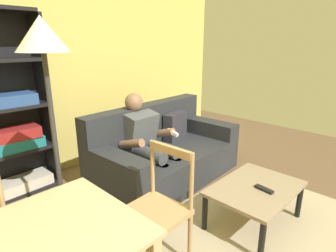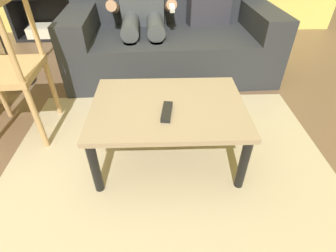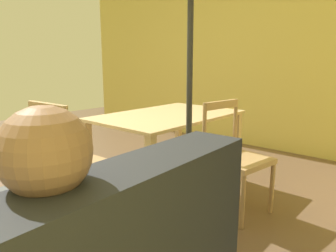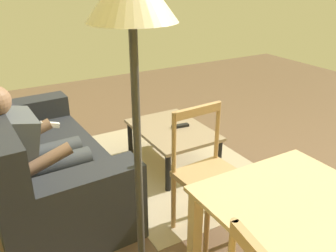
{
  "view_description": "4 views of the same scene",
  "coord_description": "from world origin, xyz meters",
  "px_view_note": "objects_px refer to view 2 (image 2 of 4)",
  "views": [
    {
      "loc": [
        -1.36,
        -0.62,
        1.65
      ],
      "look_at": [
        0.9,
        1.56,
        0.7
      ],
      "focal_mm": 29.63,
      "sensor_mm": 36.0,
      "label": 1
    },
    {
      "loc": [
        0.79,
        -0.84,
        1.19
      ],
      "look_at": [
        0.83,
        0.38,
        0.23
      ],
      "focal_mm": 27.67,
      "sensor_mm": 36.0,
      "label": 2
    },
    {
      "loc": [
        0.95,
        2.49,
        1.18
      ],
      "look_at": [
        -1.15,
        0.66,
        0.6
      ],
      "focal_mm": 33.25,
      "sensor_mm": 36.0,
      "label": 3
    },
    {
      "loc": [
        -1.82,
        1.94,
        1.76
      ],
      "look_at": [
        -0.13,
        0.97,
        0.9
      ],
      "focal_mm": 37.58,
      "sensor_mm": 36.0,
      "label": 4
    }
  ],
  "objects_px": {
    "couch": "(172,37)",
    "dining_chair_facing_couch": "(8,71)",
    "coffee_table": "(168,112)",
    "tv_remote": "(167,112)",
    "person_lounging": "(142,11)"
  },
  "relations": [
    {
      "from": "couch",
      "to": "person_lounging",
      "type": "xyz_separation_m",
      "value": [
        -0.27,
        0.0,
        0.24
      ]
    },
    {
      "from": "couch",
      "to": "dining_chair_facing_couch",
      "type": "bearing_deg",
      "value": -137.28
    },
    {
      "from": "coffee_table",
      "to": "tv_remote",
      "type": "bearing_deg",
      "value": -96.22
    },
    {
      "from": "couch",
      "to": "person_lounging",
      "type": "bearing_deg",
      "value": 179.93
    },
    {
      "from": "person_lounging",
      "to": "dining_chair_facing_couch",
      "type": "height_order",
      "value": "person_lounging"
    },
    {
      "from": "person_lounging",
      "to": "tv_remote",
      "type": "distance_m",
      "value": 1.37
    },
    {
      "from": "tv_remote",
      "to": "couch",
      "type": "bearing_deg",
      "value": -86.37
    },
    {
      "from": "person_lounging",
      "to": "couch",
      "type": "bearing_deg",
      "value": -0.07
    },
    {
      "from": "couch",
      "to": "coffee_table",
      "type": "height_order",
      "value": "couch"
    },
    {
      "from": "couch",
      "to": "person_lounging",
      "type": "distance_m",
      "value": 0.36
    },
    {
      "from": "couch",
      "to": "tv_remote",
      "type": "xyz_separation_m",
      "value": [
        -0.09,
        -1.34,
        0.07
      ]
    },
    {
      "from": "couch",
      "to": "coffee_table",
      "type": "relative_size",
      "value": 2.2
    },
    {
      "from": "person_lounging",
      "to": "tv_remote",
      "type": "height_order",
      "value": "person_lounging"
    },
    {
      "from": "person_lounging",
      "to": "coffee_table",
      "type": "relative_size",
      "value": 1.25
    },
    {
      "from": "coffee_table",
      "to": "dining_chair_facing_couch",
      "type": "height_order",
      "value": "dining_chair_facing_couch"
    }
  ]
}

